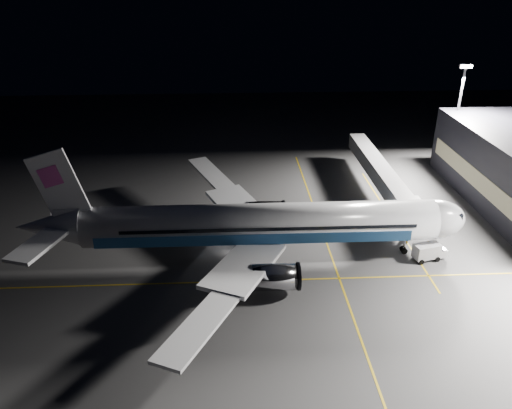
{
  "coord_description": "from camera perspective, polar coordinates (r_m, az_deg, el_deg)",
  "views": [
    {
      "loc": [
        -3.79,
        -60.3,
        37.27
      ],
      "look_at": [
        -0.45,
        4.55,
        6.0
      ],
      "focal_mm": 35.0,
      "sensor_mm": 36.0,
      "label": 1
    }
  ],
  "objects": [
    {
      "name": "floodlight_mast_north",
      "position": [
        105.14,
        22.12,
        10.15
      ],
      "size": [
        2.4,
        0.68,
        20.7
      ],
      "color": "#59595E",
      "rests_on": "ground"
    },
    {
      "name": "service_truck",
      "position": [
        73.81,
        19.21,
        -5.05
      ],
      "size": [
        5.02,
        2.95,
        2.41
      ],
      "rotation": [
        0.0,
        0.0,
        0.24
      ],
      "color": "silver",
      "rests_on": "ground"
    },
    {
      "name": "safety_cone_b",
      "position": [
        78.26,
        1.01,
        -2.48
      ],
      "size": [
        0.41,
        0.41,
        0.61
      ],
      "primitive_type": "cone",
      "color": "orange",
      "rests_on": "ground"
    },
    {
      "name": "guide_line_main",
      "position": [
        72.21,
        8.54,
        -5.67
      ],
      "size": [
        0.25,
        80.0,
        0.01
      ],
      "primitive_type": "cube",
      "color": "gold",
      "rests_on": "ground"
    },
    {
      "name": "guide_line_cross",
      "position": [
        65.97,
        0.87,
        -8.69
      ],
      "size": [
        70.0,
        0.25,
        0.01
      ],
      "primitive_type": "cube",
      "color": "gold",
      "rests_on": "ground"
    },
    {
      "name": "baggage_tug",
      "position": [
        79.04,
        -3.74,
        -1.75
      ],
      "size": [
        2.76,
        2.27,
        1.92
      ],
      "rotation": [
        0.0,
        0.0,
        0.06
      ],
      "color": "black",
      "rests_on": "ground"
    },
    {
      "name": "guide_line_side",
      "position": [
        83.64,
        15.35,
        -1.74
      ],
      "size": [
        0.25,
        40.0,
        0.01
      ],
      "primitive_type": "cube",
      "color": "gold",
      "rests_on": "ground"
    },
    {
      "name": "jet_bridge",
      "position": [
        88.73,
        14.19,
        3.28
      ],
      "size": [
        3.6,
        34.4,
        6.3
      ],
      "color": "#B2B2B7",
      "rests_on": "ground"
    },
    {
      "name": "ground",
      "position": [
        70.99,
        0.55,
        -5.96
      ],
      "size": [
        200.0,
        200.0,
        0.0
      ],
      "primitive_type": "plane",
      "color": "#4C4C4F",
      "rests_on": "ground"
    },
    {
      "name": "airliner",
      "position": [
        68.37,
        -0.33,
        -2.3
      ],
      "size": [
        61.48,
        54.22,
        16.64
      ],
      "color": "silver",
      "rests_on": "ground"
    },
    {
      "name": "safety_cone_c",
      "position": [
        74.27,
        -5.82,
        -4.25
      ],
      "size": [
        0.46,
        0.46,
        0.68
      ],
      "primitive_type": "cone",
      "color": "orange",
      "rests_on": "ground"
    },
    {
      "name": "safety_cone_a",
      "position": [
        80.61,
        0.68,
        -1.6
      ],
      "size": [
        0.38,
        0.38,
        0.57
      ],
      "primitive_type": "cone",
      "color": "orange",
      "rests_on": "ground"
    }
  ]
}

